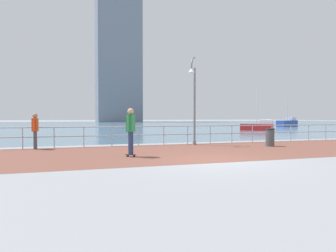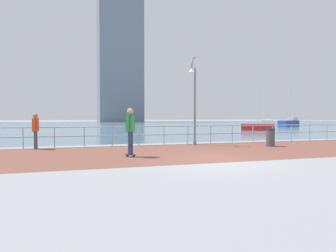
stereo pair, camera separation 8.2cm
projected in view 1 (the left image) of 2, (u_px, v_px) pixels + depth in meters
The scene contains 11 objects.
ground at pixel (104, 126), 48.45m from camera, with size 220.00×220.00×0.00m, color gray.
brick_paving at pixel (186, 151), 12.95m from camera, with size 28.00×6.70×0.01m, color brown.
harbor_water at pixel (99, 125), 59.02m from camera, with size 180.00×88.00×0.00m, color slate.
waterfront_railing at pixel (164, 132), 16.12m from camera, with size 25.25×0.06×1.04m.
lamppost at pixel (194, 96), 15.80m from camera, with size 0.62×0.69×4.76m.
skateboarder at pixel (131, 127), 11.18m from camera, with size 0.39×0.51×1.85m.
bystander at pixel (35, 128), 13.84m from camera, with size 0.27×0.56×1.70m.
trash_bin at pixel (270, 137), 15.28m from camera, with size 0.46×0.46×0.93m.
sailboat_white at pixel (288, 123), 47.90m from camera, with size 4.73×3.12×6.38m.
sailboat_teal at pixel (258, 126), 33.16m from camera, with size 3.32×3.17×4.92m.
tower_steel at pixel (118, 50), 95.86m from camera, with size 13.52×14.11×48.52m.
Camera 1 is at (-4.64, -9.34, 1.51)m, focal length 31.59 mm.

